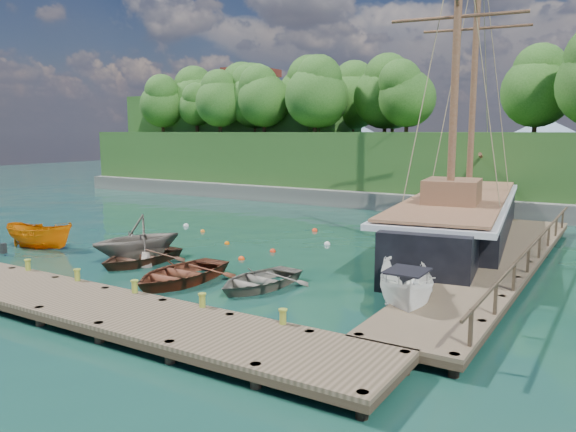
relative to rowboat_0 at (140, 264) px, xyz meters
name	(u,v)px	position (x,y,z in m)	size (l,w,h in m)	color
ground	(191,271)	(2.95, 0.17, 0.00)	(160.00, 160.00, 0.00)	#12342A
dock_near	(102,308)	(4.95, -6.33, 0.43)	(20.00, 3.20, 1.10)	#4A3E2D
dock_east	(498,262)	(14.45, 7.17, 0.43)	(3.20, 24.00, 1.10)	#4A3E2D
bollard_0	(29,285)	(-1.05, -4.93, 0.00)	(0.26, 0.26, 0.45)	olive
bollard_1	(78,296)	(1.95, -4.93, 0.00)	(0.26, 0.26, 0.45)	olive
bollard_2	(136,310)	(4.95, -4.93, 0.00)	(0.26, 0.26, 0.45)	olive
bollard_3	(203,325)	(7.95, -4.93, 0.00)	(0.26, 0.26, 0.45)	olive
bollard_4	(283,344)	(10.95, -4.93, 0.00)	(0.26, 0.26, 0.45)	olive
rowboat_0	(140,264)	(0.00, 0.00, 0.00)	(3.06, 4.28, 0.89)	#543324
rowboat_1	(138,260)	(-0.69, 0.55, 0.00)	(3.75, 4.35, 2.29)	#71675B
rowboat_2	(180,282)	(3.84, -1.48, 0.00)	(3.40, 4.76, 0.99)	brown
rowboat_3	(259,288)	(6.99, -0.43, 0.00)	(2.94, 4.12, 0.85)	slate
motorboat_orange	(41,248)	(-6.96, -0.28, 0.00)	(1.52, 4.03, 1.56)	#D26D04
cabin_boat_white	(406,311)	(12.95, -0.23, 0.00)	(1.78, 4.73, 1.83)	white
schooner	(459,224)	(11.38, 12.24, 1.13)	(7.71, 27.68, 20.36)	black
mooring_buoy_0	(132,237)	(-5.32, 4.49, 0.00)	(0.27, 0.27, 0.27)	silver
mooring_buoy_1	(227,244)	(0.63, 5.75, 0.00)	(0.28, 0.28, 0.28)	#E56400
mooring_buoy_2	(273,252)	(3.86, 5.38, 0.00)	(0.31, 0.31, 0.31)	red
mooring_buoy_3	(327,245)	(5.38, 8.42, 0.00)	(0.34, 0.34, 0.34)	silver
mooring_buoy_4	(203,232)	(-2.95, 7.94, 0.00)	(0.27, 0.27, 0.27)	orange
mooring_buoy_5	(315,231)	(2.76, 11.77, 0.00)	(0.34, 0.34, 0.34)	#FA3914
mooring_buoy_6	(186,226)	(-5.17, 8.92, 0.00)	(0.36, 0.36, 0.36)	silver
mooring_buoy_7	(241,260)	(3.53, 3.14, 0.00)	(0.31, 0.31, 0.31)	#F7420F
headland	(300,137)	(-9.92, 31.53, 5.54)	(51.00, 19.31, 12.90)	#474744
distant_ridge	(539,143)	(7.26, 70.17, 4.35)	(117.00, 40.00, 10.00)	#728CA5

